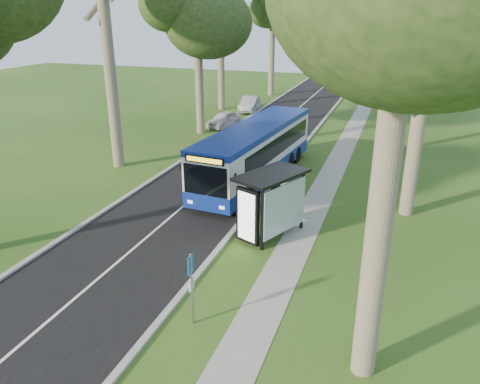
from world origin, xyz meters
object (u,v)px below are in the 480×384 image
(bus_stop_sign, at_px, (191,281))
(car_silver, at_px, (250,104))
(bus, at_px, (255,152))
(litter_bin, at_px, (276,185))
(bus_shelter, at_px, (272,196))
(car_white, at_px, (224,119))

(bus_stop_sign, bearing_deg, car_silver, 105.82)
(bus, bearing_deg, car_silver, 114.35)
(litter_bin, height_order, car_silver, car_silver)
(bus, distance_m, car_silver, 20.71)
(bus_shelter, height_order, litter_bin, bus_shelter)
(bus_stop_sign, relative_size, car_silver, 0.58)
(bus, height_order, litter_bin, bus)
(bus_shelter, relative_size, car_white, 0.99)
(litter_bin, height_order, car_white, car_white)
(car_white, xyz_separation_m, car_silver, (0.04, 7.31, 0.06))
(bus_shelter, bearing_deg, car_white, 139.98)
(bus_stop_sign, distance_m, litter_bin, 12.31)
(bus_stop_sign, xyz_separation_m, car_silver, (-8.95, 33.56, -0.86))
(bus, relative_size, bus_stop_sign, 4.99)
(car_white, bearing_deg, bus, -49.15)
(bus, height_order, car_white, bus)
(car_white, relative_size, car_silver, 0.89)
(bus_shelter, height_order, car_white, bus_shelter)
(bus, xyz_separation_m, car_silver, (-6.70, 19.57, -0.99))
(litter_bin, distance_m, car_silver, 22.92)
(car_silver, bearing_deg, bus, -76.91)
(car_silver, bearing_deg, litter_bin, -74.21)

